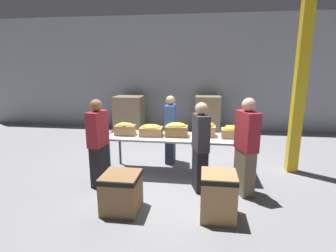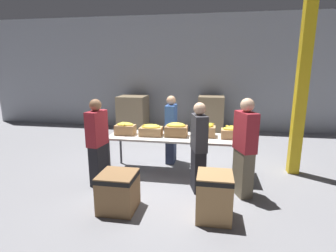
{
  "view_description": "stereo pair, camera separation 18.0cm",
  "coord_description": "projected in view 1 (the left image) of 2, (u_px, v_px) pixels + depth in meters",
  "views": [
    {
      "loc": [
        0.51,
        -5.28,
        2.24
      ],
      "look_at": [
        -0.24,
        0.18,
        0.99
      ],
      "focal_mm": 28.0,
      "sensor_mm": 36.0,
      "label": 1
    },
    {
      "loc": [
        0.69,
        -5.25,
        2.24
      ],
      "look_at": [
        -0.24,
        0.18,
        0.99
      ],
      "focal_mm": 28.0,
      "sensor_mm": 36.0,
      "label": 2
    }
  ],
  "objects": [
    {
      "name": "ground_plane",
      "position": [
        178.0,
        173.0,
        5.66
      ],
      "size": [
        30.0,
        30.0,
        0.0
      ],
      "primitive_type": "plane",
      "color": "gray"
    },
    {
      "name": "wall_back",
      "position": [
        190.0,
        74.0,
        9.32
      ],
      "size": [
        16.0,
        0.08,
        4.0
      ],
      "color": "#9399A3",
      "rests_on": "ground_plane"
    },
    {
      "name": "sorting_table",
      "position": [
        178.0,
        139.0,
        5.49
      ],
      "size": [
        2.92,
        0.83,
        0.82
      ],
      "color": "beige",
      "rests_on": "ground_plane"
    },
    {
      "name": "banana_box_0",
      "position": [
        125.0,
        129.0,
        5.57
      ],
      "size": [
        0.42,
        0.32,
        0.27
      ],
      "color": "tan",
      "rests_on": "sorting_table"
    },
    {
      "name": "banana_box_1",
      "position": [
        151.0,
        130.0,
        5.51
      ],
      "size": [
        0.46,
        0.32,
        0.25
      ],
      "color": "tan",
      "rests_on": "sorting_table"
    },
    {
      "name": "banana_box_2",
      "position": [
        176.0,
        129.0,
        5.47
      ],
      "size": [
        0.46,
        0.31,
        0.29
      ],
      "color": "olive",
      "rests_on": "sorting_table"
    },
    {
      "name": "banana_box_3",
      "position": [
        206.0,
        129.0,
        5.47
      ],
      "size": [
        0.4,
        0.31,
        0.29
      ],
      "color": "tan",
      "rests_on": "sorting_table"
    },
    {
      "name": "banana_box_4",
      "position": [
        233.0,
        132.0,
        5.35
      ],
      "size": [
        0.49,
        0.29,
        0.26
      ],
      "color": "tan",
      "rests_on": "sorting_table"
    },
    {
      "name": "volunteer_0",
      "position": [
        246.0,
        148.0,
        4.56
      ],
      "size": [
        0.39,
        0.52,
        1.74
      ],
      "rotation": [
        0.0,
        0.0,
        1.95
      ],
      "color": "#6B604C",
      "rests_on": "ground_plane"
    },
    {
      "name": "volunteer_1",
      "position": [
        200.0,
        148.0,
        4.72
      ],
      "size": [
        0.34,
        0.48,
        1.64
      ],
      "rotation": [
        0.0,
        0.0,
        1.86
      ],
      "color": "black",
      "rests_on": "ground_plane"
    },
    {
      "name": "volunteer_2",
      "position": [
        98.0,
        144.0,
        4.92
      ],
      "size": [
        0.28,
        0.47,
        1.67
      ],
      "rotation": [
        0.0,
        0.0,
        1.44
      ],
      "color": "black",
      "rests_on": "ground_plane"
    },
    {
      "name": "volunteer_3",
      "position": [
        170.0,
        130.0,
        6.14
      ],
      "size": [
        0.23,
        0.44,
        1.6
      ],
      "rotation": [
        0.0,
        0.0,
        -1.61
      ],
      "color": "#2D3856",
      "rests_on": "ground_plane"
    },
    {
      "name": "donation_bin_0",
      "position": [
        121.0,
        191.0,
        4.13
      ],
      "size": [
        0.57,
        0.57,
        0.61
      ],
      "color": "olive",
      "rests_on": "ground_plane"
    },
    {
      "name": "donation_bin_1",
      "position": [
        218.0,
        194.0,
        3.92
      ],
      "size": [
        0.52,
        0.52,
        0.71
      ],
      "color": "#A37A4C",
      "rests_on": "ground_plane"
    },
    {
      "name": "support_pillar",
      "position": [
        301.0,
        79.0,
        5.34
      ],
      "size": [
        0.22,
        0.22,
        4.0
      ],
      "color": "gold",
      "rests_on": "ground_plane"
    },
    {
      "name": "pallet_stack_0",
      "position": [
        207.0,
        115.0,
        8.87
      ],
      "size": [
        0.91,
        0.91,
        1.29
      ],
      "color": "olive",
      "rests_on": "ground_plane"
    },
    {
      "name": "pallet_stack_1",
      "position": [
        130.0,
        114.0,
        9.11
      ],
      "size": [
        1.02,
        1.02,
        1.26
      ],
      "color": "olive",
      "rests_on": "ground_plane"
    }
  ]
}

